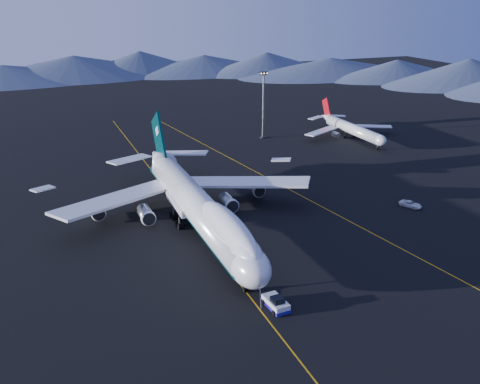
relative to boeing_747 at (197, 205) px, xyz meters
name	(u,v)px	position (x,y,z in m)	size (l,w,h in m)	color
ground	(198,230)	(0.00, -0.03, -5.81)	(500.00, 500.00, 0.00)	black
taxiway_line_main	(198,230)	(0.00, -0.03, -5.80)	(0.25, 220.00, 0.01)	#C4880B
taxiway_line_side	(302,196)	(30.00, 9.97, -5.80)	(0.25, 200.00, 0.01)	#C4880B
boeing_747	(197,205)	(0.00, 0.00, 0.00)	(59.62, 72.43, 19.37)	silver
pushback_tug	(276,304)	(2.61, -32.84, -5.09)	(3.38, 5.47, 2.30)	silver
second_jet	(351,128)	(71.86, 53.23, -2.44)	(34.73, 39.23, 11.16)	silver
service_van	(411,204)	(50.34, -5.99, -5.09)	(2.41, 5.22, 1.45)	silver
floodlight_mast	(263,105)	(43.92, 64.76, 5.63)	(2.79, 2.09, 22.58)	black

